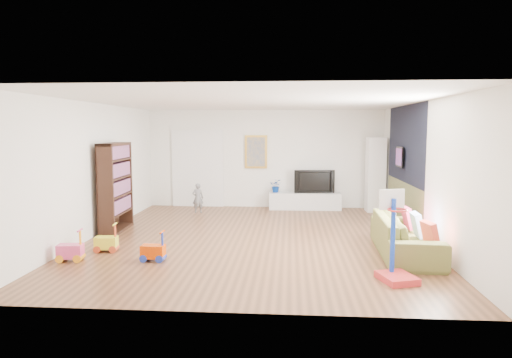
# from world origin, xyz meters

# --- Properties ---
(floor) EXTENTS (6.50, 7.50, 0.00)m
(floor) POSITION_xyz_m (0.00, 0.00, 0.00)
(floor) COLOR brown
(floor) RESTS_ON ground
(ceiling) EXTENTS (6.50, 7.50, 0.00)m
(ceiling) POSITION_xyz_m (0.00, 0.00, 2.70)
(ceiling) COLOR white
(ceiling) RESTS_ON ground
(wall_back) EXTENTS (6.50, 0.00, 2.70)m
(wall_back) POSITION_xyz_m (0.00, 3.75, 1.35)
(wall_back) COLOR white
(wall_back) RESTS_ON ground
(wall_front) EXTENTS (6.50, 0.00, 2.70)m
(wall_front) POSITION_xyz_m (0.00, -3.75, 1.35)
(wall_front) COLOR white
(wall_front) RESTS_ON ground
(wall_left) EXTENTS (0.00, 7.50, 2.70)m
(wall_left) POSITION_xyz_m (-3.25, 0.00, 1.35)
(wall_left) COLOR white
(wall_left) RESTS_ON ground
(wall_right) EXTENTS (0.00, 7.50, 2.70)m
(wall_right) POSITION_xyz_m (3.25, 0.00, 1.35)
(wall_right) COLOR silver
(wall_right) RESTS_ON ground
(navy_accent) EXTENTS (0.01, 3.20, 1.70)m
(navy_accent) POSITION_xyz_m (3.23, 1.40, 1.85)
(navy_accent) COLOR black
(navy_accent) RESTS_ON wall_right
(olive_wainscot) EXTENTS (0.01, 3.20, 1.00)m
(olive_wainscot) POSITION_xyz_m (3.23, 1.40, 0.50)
(olive_wainscot) COLOR brown
(olive_wainscot) RESTS_ON wall_right
(doorway) EXTENTS (1.45, 0.06, 2.10)m
(doorway) POSITION_xyz_m (-1.90, 3.71, 1.05)
(doorway) COLOR white
(doorway) RESTS_ON ground
(painting_back) EXTENTS (0.62, 0.06, 0.92)m
(painting_back) POSITION_xyz_m (-0.25, 3.71, 1.55)
(painting_back) COLOR gold
(painting_back) RESTS_ON wall_back
(artwork_right) EXTENTS (0.04, 0.56, 0.46)m
(artwork_right) POSITION_xyz_m (3.17, 1.60, 1.55)
(artwork_right) COLOR #7F3F8C
(artwork_right) RESTS_ON wall_right
(media_console) EXTENTS (1.95, 0.50, 0.45)m
(media_console) POSITION_xyz_m (1.11, 3.45, 0.23)
(media_console) COLOR silver
(media_console) RESTS_ON ground
(tall_cabinet) EXTENTS (0.47, 0.47, 1.96)m
(tall_cabinet) POSITION_xyz_m (2.95, 3.25, 0.98)
(tall_cabinet) COLOR white
(tall_cabinet) RESTS_ON ground
(bookshelf) EXTENTS (0.40, 1.31, 1.89)m
(bookshelf) POSITION_xyz_m (-3.00, 0.44, 0.94)
(bookshelf) COLOR black
(bookshelf) RESTS_ON ground
(sofa) EXTENTS (0.99, 2.31, 0.66)m
(sofa) POSITION_xyz_m (2.71, -0.99, 0.33)
(sofa) COLOR olive
(sofa) RESTS_ON ground
(basketball_hoop) EXTENTS (0.60, 0.66, 1.31)m
(basketball_hoop) POSITION_xyz_m (2.24, -2.45, 0.66)
(basketball_hoop) COLOR red
(basketball_hoop) RESTS_ON ground
(ride_on_yellow) EXTENTS (0.40, 0.27, 0.51)m
(ride_on_yellow) POSITION_xyz_m (-2.55, -1.21, 0.25)
(ride_on_yellow) COLOR yellow
(ride_on_yellow) RESTS_ON ground
(ride_on_orange) EXTENTS (0.38, 0.25, 0.50)m
(ride_on_orange) POSITION_xyz_m (-1.55, -1.72, 0.25)
(ride_on_orange) COLOR #D93E00
(ride_on_orange) RESTS_ON ground
(ride_on_pink) EXTENTS (0.42, 0.29, 0.53)m
(ride_on_pink) POSITION_xyz_m (-2.91, -1.83, 0.26)
(ride_on_pink) COLOR #E54480
(ride_on_pink) RESTS_ON ground
(child) EXTENTS (0.32, 0.24, 0.78)m
(child) POSITION_xyz_m (-1.69, 2.69, 0.39)
(child) COLOR slate
(child) RESTS_ON ground
(tv) EXTENTS (1.10, 0.25, 0.63)m
(tv) POSITION_xyz_m (1.35, 3.49, 0.77)
(tv) COLOR black
(tv) RESTS_ON media_console
(vase_plant) EXTENTS (0.37, 0.33, 0.37)m
(vase_plant) POSITION_xyz_m (0.32, 3.47, 0.64)
(vase_plant) COLOR navy
(vase_plant) RESTS_ON media_console
(pillow_left) EXTENTS (0.17, 0.38, 0.37)m
(pillow_left) POSITION_xyz_m (2.93, -1.63, 0.52)
(pillow_left) COLOR #BA3C2C
(pillow_left) RESTS_ON sofa
(pillow_center) EXTENTS (0.12, 0.42, 0.42)m
(pillow_center) POSITION_xyz_m (2.91, -0.98, 0.52)
(pillow_center) COLOR silver
(pillow_center) RESTS_ON sofa
(pillow_right) EXTENTS (0.11, 0.40, 0.40)m
(pillow_right) POSITION_xyz_m (2.90, -0.36, 0.52)
(pillow_right) COLOR #C02B53
(pillow_right) RESTS_ON sofa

